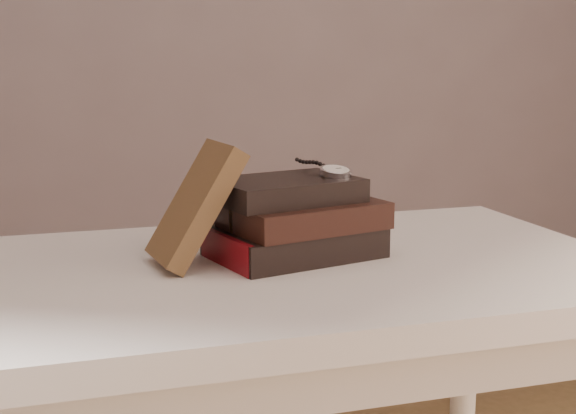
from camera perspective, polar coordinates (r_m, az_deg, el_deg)
name	(u,v)px	position (r m, az deg, el deg)	size (l,w,h in m)	color
table	(283,324)	(1.18, -0.34, -8.32)	(1.00, 0.60, 0.75)	silver
book_stack	(295,220)	(1.18, 0.52, -0.94)	(0.27, 0.21, 0.12)	black
journal	(196,205)	(1.13, -6.61, 0.16)	(0.03, 0.12, 0.19)	#48311C
pocket_watch	(333,171)	(1.19, 3.26, 2.61)	(0.06, 0.15, 0.02)	silver
eyeglasses	(220,209)	(1.20, -4.86, -0.15)	(0.12, 0.13, 0.05)	silver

